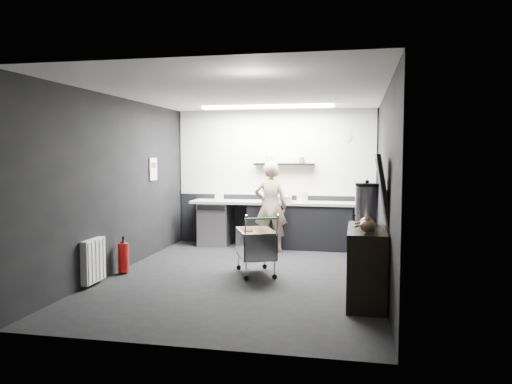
# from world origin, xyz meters

# --- Properties ---
(floor) EXTENTS (5.50, 5.50, 0.00)m
(floor) POSITION_xyz_m (0.00, 0.00, 0.00)
(floor) COLOR black
(floor) RESTS_ON ground
(ceiling) EXTENTS (5.50, 5.50, 0.00)m
(ceiling) POSITION_xyz_m (0.00, 0.00, 2.70)
(ceiling) COLOR silver
(ceiling) RESTS_ON wall_back
(wall_back) EXTENTS (5.50, 0.00, 5.50)m
(wall_back) POSITION_xyz_m (0.00, 2.75, 1.35)
(wall_back) COLOR black
(wall_back) RESTS_ON floor
(wall_front) EXTENTS (5.50, 0.00, 5.50)m
(wall_front) POSITION_xyz_m (0.00, -2.75, 1.35)
(wall_front) COLOR black
(wall_front) RESTS_ON floor
(wall_left) EXTENTS (0.00, 5.50, 5.50)m
(wall_left) POSITION_xyz_m (-2.00, 0.00, 1.35)
(wall_left) COLOR black
(wall_left) RESTS_ON floor
(wall_right) EXTENTS (0.00, 5.50, 5.50)m
(wall_right) POSITION_xyz_m (2.00, 0.00, 1.35)
(wall_right) COLOR black
(wall_right) RESTS_ON floor
(kitchen_wall_panel) EXTENTS (3.95, 0.02, 1.70)m
(kitchen_wall_panel) POSITION_xyz_m (0.00, 2.73, 1.85)
(kitchen_wall_panel) COLOR silver
(kitchen_wall_panel) RESTS_ON wall_back
(dado_panel) EXTENTS (3.95, 0.02, 1.00)m
(dado_panel) POSITION_xyz_m (0.00, 2.73, 0.50)
(dado_panel) COLOR black
(dado_panel) RESTS_ON wall_back
(floating_shelf) EXTENTS (1.20, 0.22, 0.04)m
(floating_shelf) POSITION_xyz_m (0.20, 2.62, 1.62)
(floating_shelf) COLOR black
(floating_shelf) RESTS_ON wall_back
(wall_clock) EXTENTS (0.20, 0.03, 0.20)m
(wall_clock) POSITION_xyz_m (1.40, 2.72, 2.15)
(wall_clock) COLOR silver
(wall_clock) RESTS_ON wall_back
(poster) EXTENTS (0.02, 0.30, 0.40)m
(poster) POSITION_xyz_m (-1.98, 1.30, 1.55)
(poster) COLOR white
(poster) RESTS_ON wall_left
(poster_red_band) EXTENTS (0.02, 0.22, 0.10)m
(poster_red_band) POSITION_xyz_m (-1.98, 1.30, 1.62)
(poster_red_band) COLOR red
(poster_red_band) RESTS_ON poster
(radiator) EXTENTS (0.10, 0.50, 0.60)m
(radiator) POSITION_xyz_m (-1.94, -0.90, 0.35)
(radiator) COLOR silver
(radiator) RESTS_ON wall_left
(ceiling_strip) EXTENTS (2.40, 0.20, 0.04)m
(ceiling_strip) POSITION_xyz_m (0.00, 1.85, 2.67)
(ceiling_strip) COLOR white
(ceiling_strip) RESTS_ON ceiling
(prep_counter) EXTENTS (3.20, 0.61, 0.90)m
(prep_counter) POSITION_xyz_m (0.14, 2.42, 0.46)
(prep_counter) COLOR black
(prep_counter) RESTS_ON floor
(person) EXTENTS (0.65, 0.46, 1.69)m
(person) POSITION_xyz_m (0.05, 1.97, 0.84)
(person) COLOR beige
(person) RESTS_ON floor
(shopping_cart) EXTENTS (0.79, 1.03, 0.92)m
(shopping_cart) POSITION_xyz_m (0.13, 0.18, 0.44)
(shopping_cart) COLOR silver
(shopping_cart) RESTS_ON floor
(sideboard) EXTENTS (0.52, 1.22, 1.83)m
(sideboard) POSITION_xyz_m (1.76, -0.87, 0.58)
(sideboard) COLOR black
(sideboard) RESTS_ON floor
(fire_extinguisher) EXTENTS (0.17, 0.17, 0.55)m
(fire_extinguisher) POSITION_xyz_m (-1.85, -0.17, 0.27)
(fire_extinguisher) COLOR #AE0E0B
(fire_extinguisher) RESTS_ON floor
(cardboard_box) EXTENTS (0.61, 0.49, 0.11)m
(cardboard_box) POSITION_xyz_m (0.10, 2.37, 0.96)
(cardboard_box) COLOR tan
(cardboard_box) RESTS_ON prep_counter
(pink_tub) EXTENTS (0.21, 0.21, 0.21)m
(pink_tub) POSITION_xyz_m (0.59, 2.42, 1.01)
(pink_tub) COLOR white
(pink_tub) RESTS_ON prep_counter
(white_container) EXTENTS (0.19, 0.16, 0.15)m
(white_container) POSITION_xyz_m (-1.06, 2.37, 0.97)
(white_container) COLOR silver
(white_container) RESTS_ON prep_counter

